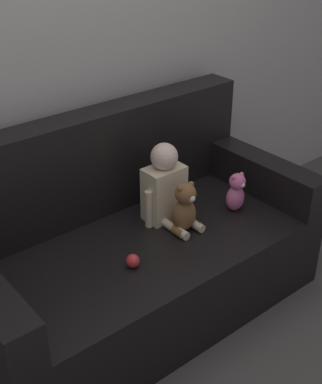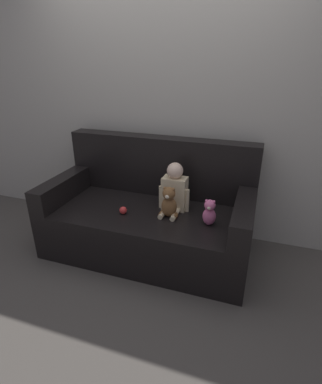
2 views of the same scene
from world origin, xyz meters
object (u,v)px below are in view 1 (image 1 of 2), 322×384
at_px(plush_toy_side, 236,192).
at_px(toy_ball, 133,261).
at_px(teddy_bear_brown, 185,209).
at_px(couch, 132,250).
at_px(person_baby, 165,187).

xyz_separation_m(plush_toy_side, toy_ball, (-0.74, -0.05, -0.08)).
distance_m(teddy_bear_brown, toy_ball, 0.41).
bearing_deg(toy_ball, teddy_bear_brown, 11.62).
bearing_deg(couch, toy_ball, -125.52).
distance_m(plush_toy_side, toy_ball, 0.75).
height_order(couch, person_baby, couch).
bearing_deg(teddy_bear_brown, plush_toy_side, -4.29).
distance_m(person_baby, toy_ball, 0.48).
xyz_separation_m(couch, toy_ball, (-0.17, -0.23, 0.14)).
bearing_deg(plush_toy_side, teddy_bear_brown, 175.71).
xyz_separation_m(teddy_bear_brown, plush_toy_side, (0.35, -0.03, -0.02)).
relative_size(person_baby, teddy_bear_brown, 1.57).
xyz_separation_m(couch, plush_toy_side, (0.58, -0.18, 0.22)).
bearing_deg(plush_toy_side, couch, 162.79).
distance_m(person_baby, teddy_bear_brown, 0.17).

